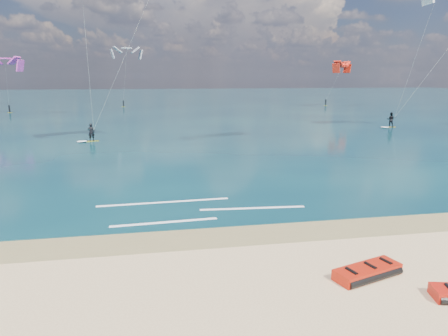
% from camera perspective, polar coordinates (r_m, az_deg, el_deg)
% --- Properties ---
extents(ground, '(320.00, 320.00, 0.00)m').
position_cam_1_polar(ground, '(53.36, -8.10, 5.62)').
color(ground, tan).
rests_on(ground, ground).
extents(wet_sand_strip, '(320.00, 2.40, 0.01)m').
position_cam_1_polar(wet_sand_strip, '(17.36, -3.73, -9.91)').
color(wet_sand_strip, olive).
rests_on(wet_sand_strip, ground).
extents(sea, '(320.00, 200.00, 0.04)m').
position_cam_1_polar(sea, '(117.11, -9.22, 9.56)').
color(sea, '#092836').
rests_on(sea, ground).
extents(packed_kite_left, '(2.95, 1.95, 0.44)m').
position_cam_1_polar(packed_kite_left, '(15.10, 19.74, -14.40)').
color(packed_kite_left, red).
rests_on(packed_kite_left, ground).
extents(kitesurfer_main, '(10.79, 8.30, 17.78)m').
position_cam_1_polar(kitesurfer_main, '(40.80, -16.88, 15.92)').
color(kitesurfer_main, yellow).
rests_on(kitesurfer_main, sea).
extents(kitesurfer_far, '(10.53, 7.64, 18.54)m').
position_cam_1_polar(kitesurfer_far, '(56.51, 26.78, 14.58)').
color(kitesurfer_far, gold).
rests_on(kitesurfer_far, sea).
extents(shoreline_foam, '(10.84, 3.61, 0.01)m').
position_cam_1_polar(shoreline_foam, '(20.75, -4.60, -5.90)').
color(shoreline_foam, white).
rests_on(shoreline_foam, ground).
extents(distant_kites, '(91.32, 29.45, 12.35)m').
position_cam_1_polar(distant_kites, '(89.39, -16.99, 11.69)').
color(distant_kites, red).
rests_on(distant_kites, ground).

